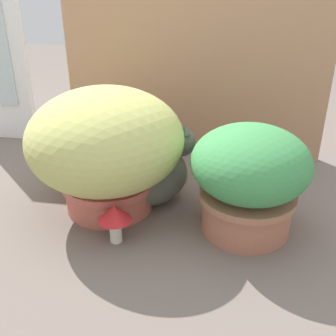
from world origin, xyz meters
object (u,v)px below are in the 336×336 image
Objects in this scene: leafy_planter at (249,177)px; cat at (159,173)px; grass_planter at (106,146)px; mushroom_ornament_red at (115,216)px.

leafy_planter is 1.08× the size of cat.
grass_planter is at bearing -159.55° from cat.
grass_planter reaches higher than leafy_planter.
grass_planter is 0.50m from leafy_planter.
leafy_planter is 0.35m from cat.
cat is 0.28m from mushroom_ornament_red.
mushroom_ornament_red is at bearing -160.99° from leafy_planter.
leafy_planter reaches higher than mushroom_ornament_red.
cat is at bearing 158.97° from leafy_planter.
leafy_planter reaches higher than cat.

